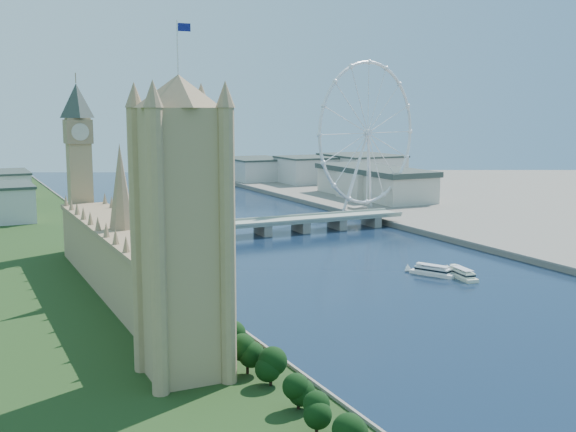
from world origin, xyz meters
TOP-DOWN VIEW (x-y plane):
  - tree_row at (-113.00, 50.00)m, footprint 8.41×168.41m
  - victoria_tower at (-135.00, 55.00)m, footprint 28.16×28.16m
  - parliament_range at (-128.00, 170.00)m, footprint 24.00×200.00m
  - big_ben at (-128.00, 278.00)m, footprint 20.02×20.02m
  - westminster_bridge at (0.00, 300.00)m, footprint 220.00×22.00m
  - london_eye at (119.98, 355.08)m, footprint 113.60×39.12m
  - county_hall at (175.00, 430.00)m, footprint 54.00×144.00m
  - city_skyline at (39.22, 560.08)m, footprint 505.00×280.00m
  - tour_boat_near at (31.99, 146.31)m, footprint 18.70×27.96m
  - tour_boat_far at (41.47, 134.38)m, footprint 10.79×28.01m

SIDE VIEW (x-z plane):
  - county_hall at x=175.00m, z-range -17.50..17.50m
  - tour_boat_near at x=31.99m, z-range -3.05..3.05m
  - tour_boat_far at x=41.47m, z-range -3.00..3.00m
  - westminster_bridge at x=0.00m, z-range 1.88..11.38m
  - tree_row at x=-113.00m, z-range -1.21..19.41m
  - city_skyline at x=39.22m, z-range 0.96..32.96m
  - parliament_range at x=-128.00m, z-range -16.52..53.48m
  - victoria_tower at x=-135.00m, z-range -1.51..110.49m
  - big_ben at x=-128.00m, z-range 11.57..121.57m
  - london_eye at x=119.98m, z-range 5.37..129.67m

